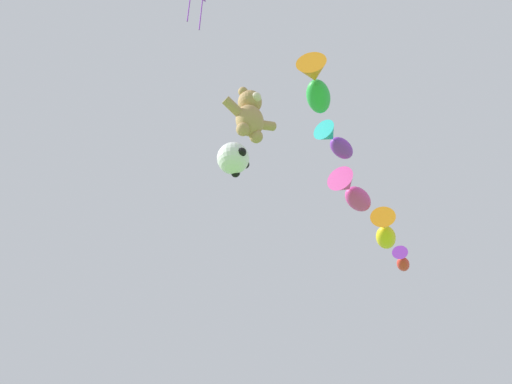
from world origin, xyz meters
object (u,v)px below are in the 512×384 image
Objects in this scene: fish_kite_magenta at (352,192)px; fish_kite_crimson at (402,260)px; fish_kite_emerald at (316,84)px; soccer_ball_kite at (233,159)px; fish_kite_goldfin at (385,230)px; fish_kite_violet at (335,141)px; teddy_bear_kite at (250,115)px.

fish_kite_magenta is 1.46× the size of fish_kite_crimson.
fish_kite_emerald is at bearing -147.33° from fish_kite_magenta.
fish_kite_magenta is at bearing 22.44° from soccer_ball_kite.
fish_kite_magenta is at bearing 32.67° from fish_kite_emerald.
fish_kite_crimson is (13.29, 5.47, 4.94)m from soccer_ball_kite.
soccer_ball_kite is 12.21m from fish_kite_goldfin.
fish_kite_crimson is at bearing 24.94° from fish_kite_violet.
fish_kite_violet is at bearing -155.06° from fish_kite_crimson.
fish_kite_violet is (5.78, 1.98, 5.39)m from soccer_ball_kite.
fish_kite_emerald is at bearing -152.95° from fish_kite_goldfin.
fish_kite_crimson is at bearing 22.38° from soccer_ball_kite.
fish_kite_violet is at bearing -148.22° from fish_kite_magenta.
fish_kite_crimson is at bearing 27.12° from fish_kite_goldfin.
fish_kite_violet reaches higher than fish_kite_crimson.
fish_kite_violet is 2.40m from fish_kite_magenta.
soccer_ball_kite is 0.34× the size of fish_kite_magenta.
fish_kite_goldfin reaches higher than teddy_bear_kite.
fish_kite_magenta is 1.04× the size of fish_kite_goldfin.
teddy_bear_kite is 1.99× the size of soccer_ball_kite.
fish_kite_violet is 1.16× the size of fish_kite_crimson.
fish_kite_magenta is (7.76, 3.20, 4.81)m from soccer_ball_kite.
fish_kite_goldfin is (10.12, 4.13, 3.01)m from teddy_bear_kite.
fish_kite_goldfin is at bearing 27.05° from fish_kite_emerald.
fish_kite_goldfin is (7.08, 3.62, -0.76)m from fish_kite_emerald.
fish_kite_magenta reaches higher than teddy_bear_kite.
fish_kite_emerald reaches higher than teddy_bear_kite.
fish_kite_magenta is (4.31, 2.76, -0.61)m from fish_kite_emerald.
fish_kite_magenta reaches higher than fish_kite_crimson.
fish_kite_violet is 0.82× the size of fish_kite_goldfin.
fish_kite_crimson is at bearing 22.28° from fish_kite_magenta.
teddy_bear_kite is 0.98× the size of fish_kite_crimson.
fish_kite_emerald is at bearing 9.65° from teddy_bear_kite.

